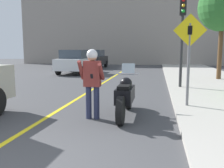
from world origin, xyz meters
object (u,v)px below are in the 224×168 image
crossing_sign (189,51)px  parked_car_black (94,59)px  motorcycle (125,96)px  street_tree (223,8)px  parked_car_white (76,61)px  traffic_light (182,25)px  person_biker (92,77)px

crossing_sign → parked_car_black: 16.79m
motorcycle → crossing_sign: crossing_sign is taller
street_tree → parked_car_white: size_ratio=1.21×
traffic_light → street_tree: street_tree is taller
person_biker → street_tree: 10.27m
person_biker → traffic_light: bearing=63.9°
crossing_sign → street_tree: 7.86m
person_biker → parked_car_black: (-4.26, 16.86, -0.19)m
crossing_sign → street_tree: street_tree is taller
parked_car_white → motorcycle: bearing=-65.6°
parked_car_white → parked_car_black: (-0.06, 5.55, 0.00)m
motorcycle → street_tree: street_tree is taller
person_biker → parked_car_black: size_ratio=0.41×
traffic_light → person_biker: bearing=-116.1°
motorcycle → crossing_sign: 2.27m
person_biker → parked_car_white: bearing=110.4°
crossing_sign → parked_car_black: crossing_sign is taller
person_biker → parked_car_white: (-4.20, 11.31, -0.19)m
street_tree → parked_car_black: (-9.12, 8.27, -3.04)m
person_biker → street_tree: street_tree is taller
motorcycle → crossing_sign: size_ratio=0.88×
motorcycle → parked_car_black: parked_car_black is taller
person_biker → parked_car_black: person_biker is taller
crossing_sign → parked_car_white: crossing_sign is taller
motorcycle → parked_car_white: size_ratio=0.54×
motorcycle → traffic_light: size_ratio=0.60×
person_biker → parked_car_black: 17.39m
parked_car_white → parked_car_black: 5.55m
person_biker → traffic_light: 6.00m
crossing_sign → street_tree: size_ratio=0.50×
street_tree → crossing_sign: bearing=-109.0°
parked_car_white → parked_car_black: bearing=90.7°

